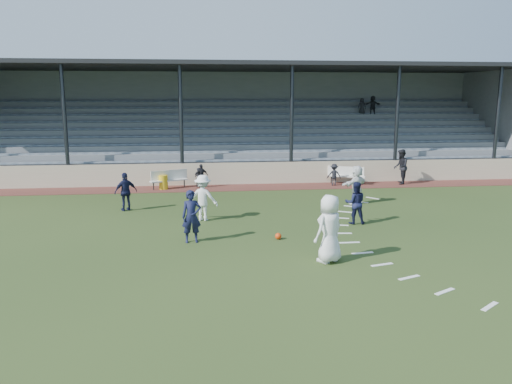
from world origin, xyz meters
TOP-DOWN VIEW (x-y plane):
  - ground at (0.00, 0.00)m, footprint 90.00×90.00m
  - cinder_track at (0.00, 10.50)m, footprint 34.00×2.00m
  - retaining_wall at (0.00, 11.55)m, footprint 34.00×0.18m
  - bench_left at (-3.67, 10.68)m, footprint 1.99×1.25m
  - bench_right at (5.97, 10.94)m, footprint 1.98×1.27m
  - trash_bin at (-3.95, 10.42)m, footprint 0.46×0.46m
  - football at (0.55, 0.66)m, footprint 0.22×0.22m
  - player_white_lead at (1.66, -1.81)m, footprint 1.17×1.07m
  - player_navy_lead at (-2.36, 0.66)m, footprint 0.68×0.48m
  - player_navy_mid at (3.79, 2.44)m, footprint 0.86×0.71m
  - player_white_wing at (-1.95, 3.60)m, footprint 1.31×0.99m
  - player_navy_wing at (-5.18, 5.68)m, footprint 1.03×0.77m
  - player_white_back at (4.93, 5.88)m, footprint 1.60×1.40m
  - official at (8.90, 10.52)m, footprint 1.01×1.13m
  - sub_left_near at (-2.14, 10.73)m, footprint 0.41×0.29m
  - sub_left_far at (-1.97, 10.68)m, footprint 0.79×0.56m
  - sub_right at (5.16, 10.51)m, footprint 0.80×0.50m
  - grandstand at (0.01, 16.26)m, footprint 34.60×9.00m
  - penalty_arc at (4.12, 0.00)m, footprint 3.89×14.63m

SIDE VIEW (x-z plane):
  - ground at x=0.00m, z-range 0.00..0.00m
  - penalty_arc at x=4.12m, z-range 0.00..0.01m
  - cinder_track at x=0.00m, z-range 0.00..0.02m
  - football at x=0.55m, z-range 0.00..0.22m
  - trash_bin at x=-3.95m, z-range 0.02..0.75m
  - sub_left_near at x=-2.14m, z-range 0.02..1.07m
  - bench_left at x=-3.67m, z-range 0.11..1.06m
  - bench_right at x=5.97m, z-range 0.11..1.06m
  - retaining_wall at x=0.00m, z-range 0.00..1.20m
  - sub_right at x=5.16m, z-range 0.02..1.20m
  - sub_left_far at x=-1.97m, z-range 0.02..1.26m
  - player_navy_mid at x=3.79m, z-range 0.00..1.62m
  - player_navy_wing at x=-5.18m, z-range 0.00..1.63m
  - player_white_back at x=4.93m, z-range 0.00..1.75m
  - player_navy_lead at x=-2.36m, z-range 0.00..1.76m
  - player_white_wing at x=-1.95m, z-range 0.00..1.80m
  - official at x=8.90m, z-range 0.02..1.94m
  - player_white_lead at x=1.66m, z-range 0.00..2.01m
  - grandstand at x=0.01m, z-range -1.10..5.51m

